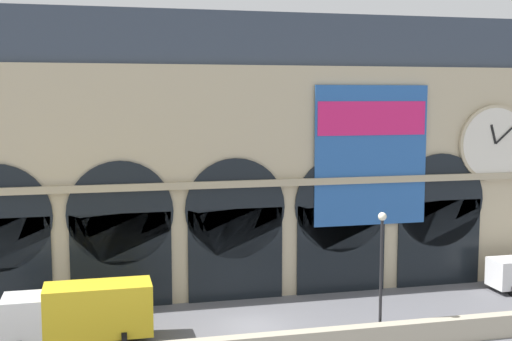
% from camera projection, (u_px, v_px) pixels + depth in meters
% --- Properties ---
extents(ground_plane, '(200.00, 200.00, 0.00)m').
position_uv_depth(ground_plane, '(254.00, 326.00, 37.14)').
color(ground_plane, slate).
extents(station_building, '(43.71, 4.88, 18.08)m').
position_uv_depth(station_building, '(229.00, 159.00, 43.15)').
color(station_building, '#BCAD8C').
rests_on(station_building, ground).
extents(box_truck_midwest, '(7.50, 2.91, 3.12)m').
position_uv_depth(box_truck_midwest, '(81.00, 312.00, 34.28)').
color(box_truck_midwest, white).
rests_on(box_truck_midwest, ground).
extents(street_lamp_quayside, '(0.44, 0.44, 6.90)m').
position_uv_depth(street_lamp_quayside, '(381.00, 260.00, 34.25)').
color(street_lamp_quayside, black).
rests_on(street_lamp_quayside, ground).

